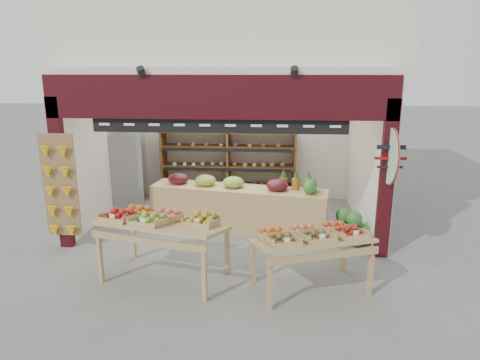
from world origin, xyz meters
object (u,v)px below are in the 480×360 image
mid_counter (237,207)px  back_shelving (228,150)px  display_table_right (311,237)px  cardboard_stack (183,211)px  display_table_left (157,222)px  watermelon_pile (351,231)px  refrigerator (129,167)px

mid_counter → back_shelving: bearing=101.1°
mid_counter → display_table_right: (1.24, -2.28, 0.33)m
back_shelving → cardboard_stack: size_ratio=3.27×
cardboard_stack → display_table_left: size_ratio=0.49×
watermelon_pile → mid_counter: bearing=168.0°
display_table_left → watermelon_pile: 3.60m
display_table_right → watermelon_pile: 2.12m
display_table_right → display_table_left: bearing=174.1°
back_shelving → watermelon_pile: bearing=-43.5°
back_shelving → mid_counter: (0.38, -1.94, -0.76)m
mid_counter → display_table_right: 2.61m
mid_counter → display_table_left: 2.32m
back_shelving → refrigerator: bearing=-167.4°
back_shelving → display_table_right: bearing=-69.0°
refrigerator → cardboard_stack: size_ratio=1.83×
display_table_left → watermelon_pile: size_ratio=2.46×
cardboard_stack → mid_counter: size_ratio=0.28×
watermelon_pile → refrigerator: bearing=158.4°
display_table_right → watermelon_pile: (0.89, 1.82, -0.59)m
mid_counter → watermelon_pile: 2.19m
display_table_right → back_shelving: bearing=111.0°
display_table_left → back_shelving: bearing=80.7°
refrigerator → cardboard_stack: 1.92m
refrigerator → display_table_right: (3.86, -3.71, -0.09)m
mid_counter → display_table_left: (-1.03, -2.04, 0.41)m
back_shelving → watermelon_pile: size_ratio=3.95×
mid_counter → watermelon_pile: bearing=-12.0°
back_shelving → watermelon_pile: 3.61m
mid_counter → display_table_right: size_ratio=1.96×
refrigerator → watermelon_pile: bearing=-30.6°
refrigerator → mid_counter: (2.62, -1.44, -0.42)m
back_shelving → mid_counter: size_ratio=0.91×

